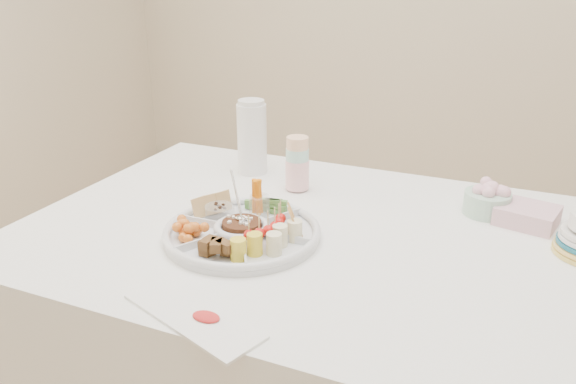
% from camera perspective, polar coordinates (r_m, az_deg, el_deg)
% --- Properties ---
extents(dining_table, '(1.52, 1.02, 0.76)m').
position_cam_1_polar(dining_table, '(1.63, 3.13, -16.07)').
color(dining_table, white).
rests_on(dining_table, floor).
extents(party_tray, '(0.38, 0.38, 0.04)m').
position_cam_1_polar(party_tray, '(1.38, -4.70, -3.87)').
color(party_tray, silver).
rests_on(party_tray, dining_table).
extents(bean_dip, '(0.10, 0.10, 0.04)m').
position_cam_1_polar(bean_dip, '(1.38, -4.71, -3.59)').
color(bean_dip, '#3D1E0C').
rests_on(bean_dip, party_tray).
extents(tortillas, '(0.10, 0.10, 0.06)m').
position_cam_1_polar(tortillas, '(1.39, 0.66, -2.79)').
color(tortillas, '#B47E37').
rests_on(tortillas, party_tray).
extents(carrot_cucumber, '(0.11, 0.11, 0.10)m').
position_cam_1_polar(carrot_cucumber, '(1.47, -2.44, -0.39)').
color(carrot_cucumber, orange).
rests_on(carrot_cucumber, party_tray).
extents(pita_raisins, '(0.11, 0.11, 0.06)m').
position_cam_1_polar(pita_raisins, '(1.48, -7.45, -1.34)').
color(pita_raisins, tan).
rests_on(pita_raisins, party_tray).
extents(cherries, '(0.11, 0.11, 0.04)m').
position_cam_1_polar(cherries, '(1.38, -10.12, -3.61)').
color(cherries, orange).
rests_on(cherries, party_tray).
extents(granola_chunks, '(0.11, 0.11, 0.05)m').
position_cam_1_polar(granola_chunks, '(1.28, -7.39, -5.65)').
color(granola_chunks, brown).
rests_on(granola_chunks, party_tray).
extents(banana_tomato, '(0.12, 0.12, 0.10)m').
position_cam_1_polar(banana_tomato, '(1.27, -1.56, -4.44)').
color(banana_tomato, '#FFE57C').
rests_on(banana_tomato, party_tray).
extents(cup_stack, '(0.08, 0.08, 0.19)m').
position_cam_1_polar(cup_stack, '(1.65, 0.96, 3.38)').
color(cup_stack, '#D3F1C4').
rests_on(cup_stack, dining_table).
extents(thermos, '(0.10, 0.10, 0.24)m').
position_cam_1_polar(thermos, '(1.80, -3.69, 5.67)').
color(thermos, white).
rests_on(thermos, dining_table).
extents(flower_bowl, '(0.14, 0.14, 0.09)m').
position_cam_1_polar(flower_bowl, '(1.60, 19.61, -0.58)').
color(flower_bowl, '#A5E4BE').
rests_on(flower_bowl, dining_table).
extents(napkin_stack, '(0.17, 0.15, 0.05)m').
position_cam_1_polar(napkin_stack, '(1.58, 23.12, -2.18)').
color(napkin_stack, beige).
rests_on(napkin_stack, dining_table).
extents(placemat, '(0.33, 0.20, 0.01)m').
position_cam_1_polar(placemat, '(1.11, -9.65, -12.29)').
color(placemat, white).
rests_on(placemat, dining_table).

